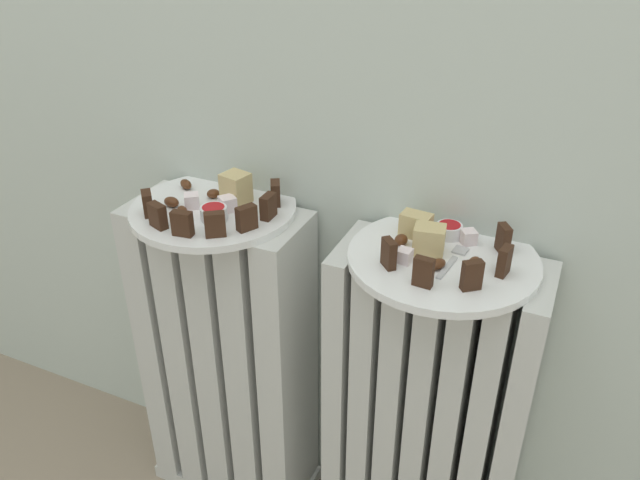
{
  "coord_description": "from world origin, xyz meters",
  "views": [
    {
      "loc": [
        0.35,
        -0.5,
        1.13
      ],
      "look_at": [
        0.0,
        0.28,
        0.64
      ],
      "focal_mm": 35.06,
      "sensor_mm": 36.0,
      "label": 1
    }
  ],
  "objects_px": {
    "radiator_right": "(424,426)",
    "plate_right": "(443,259)",
    "jam_bowl_right": "(449,230)",
    "fork": "(453,259)",
    "radiator_left": "(228,363)",
    "plate_left": "(214,209)",
    "jam_bowl_left": "(214,213)"
  },
  "relations": [
    {
      "from": "plate_left",
      "to": "plate_right",
      "type": "distance_m",
      "value": 0.39
    },
    {
      "from": "radiator_right",
      "to": "plate_right",
      "type": "relative_size",
      "value": 2.34
    },
    {
      "from": "radiator_left",
      "to": "jam_bowl_left",
      "type": "bearing_deg",
      "value": -55.27
    },
    {
      "from": "radiator_left",
      "to": "jam_bowl_right",
      "type": "xyz_separation_m",
      "value": [
        0.38,
        0.06,
        0.35
      ]
    },
    {
      "from": "jam_bowl_left",
      "to": "plate_left",
      "type": "bearing_deg",
      "value": 124.73
    },
    {
      "from": "jam_bowl_left",
      "to": "jam_bowl_right",
      "type": "bearing_deg",
      "value": 15.76
    },
    {
      "from": "radiator_left",
      "to": "plate_right",
      "type": "relative_size",
      "value": 2.34
    },
    {
      "from": "jam_bowl_right",
      "to": "plate_right",
      "type": "bearing_deg",
      "value": -82.94
    },
    {
      "from": "plate_right",
      "to": "jam_bowl_left",
      "type": "relative_size",
      "value": 6.42
    },
    {
      "from": "plate_right",
      "to": "fork",
      "type": "bearing_deg",
      "value": -23.94
    },
    {
      "from": "radiator_right",
      "to": "fork",
      "type": "xyz_separation_m",
      "value": [
        0.02,
        -0.01,
        0.34
      ]
    },
    {
      "from": "fork",
      "to": "plate_right",
      "type": "bearing_deg",
      "value": 156.06
    },
    {
      "from": "radiator_right",
      "to": "fork",
      "type": "relative_size",
      "value": 6.57
    },
    {
      "from": "radiator_right",
      "to": "jam_bowl_left",
      "type": "bearing_deg",
      "value": -173.47
    },
    {
      "from": "plate_left",
      "to": "fork",
      "type": "xyz_separation_m",
      "value": [
        0.41,
        -0.01,
        0.01
      ]
    },
    {
      "from": "radiator_right",
      "to": "jam_bowl_left",
      "type": "height_order",
      "value": "jam_bowl_left"
    },
    {
      "from": "jam_bowl_right",
      "to": "fork",
      "type": "distance_m",
      "value": 0.07
    },
    {
      "from": "radiator_left",
      "to": "fork",
      "type": "height_order",
      "value": "fork"
    },
    {
      "from": "plate_right",
      "to": "radiator_right",
      "type": "bearing_deg",
      "value": 0.0
    },
    {
      "from": "plate_left",
      "to": "jam_bowl_right",
      "type": "distance_m",
      "value": 0.39
    },
    {
      "from": "plate_right",
      "to": "jam_bowl_left",
      "type": "xyz_separation_m",
      "value": [
        -0.36,
        -0.04,
        0.02
      ]
    },
    {
      "from": "jam_bowl_left",
      "to": "jam_bowl_right",
      "type": "xyz_separation_m",
      "value": [
        0.35,
        0.1,
        -0.0
      ]
    },
    {
      "from": "plate_right",
      "to": "fork",
      "type": "height_order",
      "value": "fork"
    },
    {
      "from": "plate_left",
      "to": "jam_bowl_right",
      "type": "relative_size",
      "value": 6.96
    },
    {
      "from": "radiator_left",
      "to": "jam_bowl_right",
      "type": "bearing_deg",
      "value": 8.71
    },
    {
      "from": "jam_bowl_left",
      "to": "fork",
      "type": "bearing_deg",
      "value": 5.17
    },
    {
      "from": "radiator_left",
      "to": "jam_bowl_right",
      "type": "relative_size",
      "value": 16.31
    },
    {
      "from": "jam_bowl_right",
      "to": "fork",
      "type": "height_order",
      "value": "jam_bowl_right"
    },
    {
      "from": "radiator_left",
      "to": "plate_right",
      "type": "height_order",
      "value": "plate_right"
    },
    {
      "from": "plate_right",
      "to": "plate_left",
      "type": "bearing_deg",
      "value": 180.0
    },
    {
      "from": "radiator_right",
      "to": "jam_bowl_right",
      "type": "distance_m",
      "value": 0.36
    },
    {
      "from": "plate_right",
      "to": "jam_bowl_right",
      "type": "distance_m",
      "value": 0.06
    }
  ]
}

